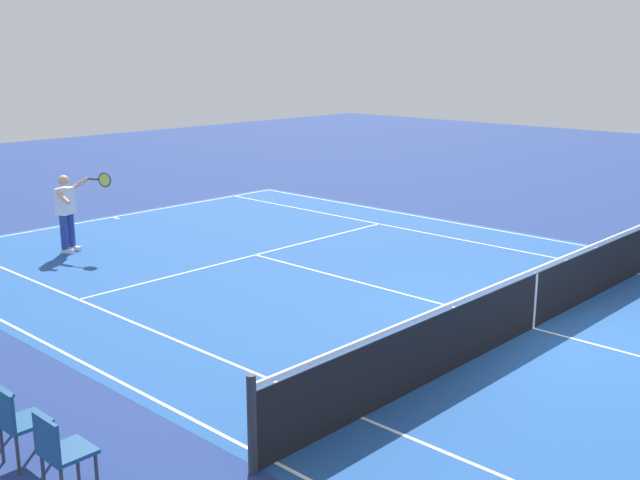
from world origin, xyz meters
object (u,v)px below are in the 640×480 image
(spectator_chair_0, at_px, (60,449))
(tennis_net, at_px, (535,298))
(spectator_chair_1, at_px, (16,419))
(tennis_ball, at_px, (522,294))
(tennis_player_near, at_px, (67,209))

(spectator_chair_0, bearing_deg, tennis_net, -97.71)
(spectator_chair_1, bearing_deg, tennis_net, -104.38)
(tennis_net, height_order, spectator_chair_0, tennis_net)
(tennis_ball, relative_size, spectator_chair_1, 0.08)
(tennis_net, xyz_separation_m, tennis_player_near, (9.51, 2.52, 0.44))
(tennis_ball, xyz_separation_m, spectator_chair_1, (0.95, 8.72, 0.49))
(tennis_player_near, distance_m, spectator_chair_1, 9.04)
(tennis_net, height_order, tennis_ball, tennis_net)
(tennis_player_near, distance_m, tennis_ball, 9.45)
(tennis_ball, bearing_deg, spectator_chair_1, 83.80)
(tennis_net, distance_m, tennis_player_near, 9.85)
(tennis_ball, relative_size, spectator_chair_0, 0.08)
(tennis_player_near, xyz_separation_m, spectator_chair_1, (-7.63, 4.83, -0.41))
(tennis_ball, bearing_deg, tennis_net, 124.39)
(tennis_player_near, relative_size, spectator_chair_0, 1.93)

